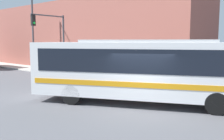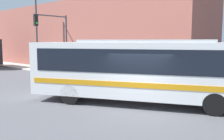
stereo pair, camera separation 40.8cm
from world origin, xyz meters
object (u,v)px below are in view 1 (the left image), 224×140
Objects in this scene: city_bus at (146,67)px; pedestrian_near_corner at (136,69)px; street_lamp at (30,27)px; traffic_light_pole at (53,33)px; parking_meter at (70,65)px; fire_hydrant at (152,79)px; pedestrian_mid_block at (105,67)px.

city_bus reaches higher than pedestrian_near_corner.
street_lamp is at bearing 51.50° from city_bus.
pedestrian_near_corner is at bearing -84.00° from street_lamp.
traffic_light_pole is 4.24× the size of parking_meter.
city_bus is at bearing -103.61° from street_lamp.
parking_meter is at bearing -43.30° from traffic_light_pole.
parking_meter is at bearing -89.41° from street_lamp.
parking_meter is 0.73× the size of pedestrian_near_corner.
parking_meter reaches higher than fire_hydrant.
street_lamp is 10.20m from pedestrian_mid_block.
street_lamp is at bearing 90.25° from fire_hydrant.
city_bus is at bearing -104.92° from traffic_light_pole.
pedestrian_mid_block is at bearing 105.51° from pedestrian_near_corner.
pedestrian_near_corner is 2.57m from pedestrian_mid_block.
parking_meter is (0.00, 8.29, 0.42)m from fire_hydrant.
street_lamp reaches higher than pedestrian_near_corner.
pedestrian_mid_block is at bearing -71.91° from traffic_light_pole.
pedestrian_near_corner is at bearing 60.51° from fire_hydrant.
traffic_light_pole is 3.04m from parking_meter.
parking_meter is 3.72m from pedestrian_mid_block.
fire_hydrant is 9.79m from traffic_light_pole.
pedestrian_near_corner is 0.99× the size of pedestrian_mid_block.
street_lamp is at bearing 90.59° from parking_meter.
pedestrian_near_corner is (1.27, -12.05, -3.48)m from street_lamp.
traffic_light_pole reaches higher than pedestrian_near_corner.
fire_hydrant is at bearing -96.43° from pedestrian_mid_block.
city_bus is 1.51× the size of street_lamp.
parking_meter is 0.17× the size of street_lamp.
fire_hydrant is at bearing -89.75° from street_lamp.
fire_hydrant is at bearing -119.49° from pedestrian_near_corner.
pedestrian_near_corner reaches higher than parking_meter.
parking_meter is 6.27m from pedestrian_near_corner.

